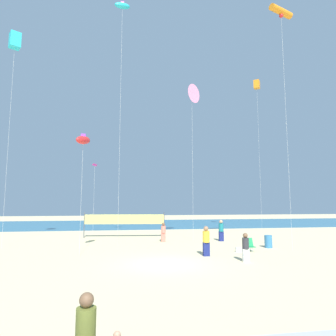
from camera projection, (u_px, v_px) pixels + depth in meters
ground_plane at (164, 264)px, 15.97m from camera, size 120.00×120.00×0.00m
ocean_band at (137, 224)px, 45.42m from camera, size 120.00×20.00×0.01m
mother_figure at (86, 335)px, 5.47m from camera, size 0.38×0.38×1.65m
beachgoer_teal_shirt at (221, 230)px, 25.43m from camera, size 0.42×0.42×1.83m
beachgoer_mustard_shirt at (206, 240)px, 18.40m from camera, size 0.42×0.42×1.86m
beachgoer_charcoal_shirt at (246, 246)px, 16.59m from camera, size 0.37×0.37×1.61m
beachgoer_coral_shirt at (163, 232)px, 24.90m from camera, size 0.37×0.37×1.64m
folding_beach_chair at (250, 244)px, 20.15m from camera, size 0.52×0.65×0.89m
trash_barrel at (268, 241)px, 21.71m from camera, size 0.55×0.55×0.91m
volleyball_net at (124, 220)px, 28.06m from camera, size 7.67×0.91×2.40m
beach_handbag at (239, 250)px, 19.84m from camera, size 0.38×0.19×0.30m
kite_orange_tube at (281, 12)px, 22.32m from camera, size 2.19×1.29×18.16m
kite_magenta_diamond at (95, 166)px, 31.18m from camera, size 0.57×0.58×7.54m
kite_pink_delta at (192, 94)px, 27.02m from camera, size 1.65×1.47×14.22m
kite_red_inflatable at (83, 140)px, 19.01m from camera, size 1.11×1.71×7.82m
kite_orange_box at (257, 85)px, 35.62m from camera, size 0.90×0.90×18.20m
kite_cyan_box at (15, 41)px, 23.25m from camera, size 1.06×1.06×16.82m
kite_cyan_inflatable at (122, 7)px, 23.65m from camera, size 1.50×1.03×19.60m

